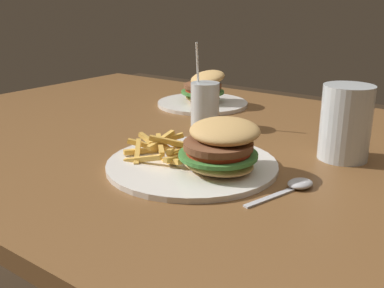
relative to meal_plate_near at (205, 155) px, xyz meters
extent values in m
cube|color=brown|center=(-0.06, 0.16, -0.05)|extent=(1.69, 1.04, 0.03)
cylinder|color=brown|center=(-0.84, 0.61, -0.42)|extent=(0.08, 0.08, 0.72)
cylinder|color=white|center=(-0.03, 0.00, -0.03)|extent=(0.31, 0.31, 0.01)
ellipsoid|color=tan|center=(0.03, -0.01, -0.01)|extent=(0.14, 0.12, 0.02)
cylinder|color=#428438|center=(0.03, -0.01, 0.01)|extent=(0.15, 0.15, 0.01)
cylinder|color=red|center=(0.03, -0.01, 0.02)|extent=(0.12, 0.12, 0.01)
cylinder|color=brown|center=(0.03, -0.01, 0.03)|extent=(0.13, 0.13, 0.01)
ellipsoid|color=tan|center=(0.03, 0.01, 0.05)|extent=(0.14, 0.12, 0.05)
cube|color=gold|center=(-0.10, -0.06, -0.01)|extent=(0.08, 0.03, 0.03)
cube|color=gold|center=(-0.13, -0.04, -0.01)|extent=(0.06, 0.07, 0.03)
cube|color=gold|center=(-0.13, -0.03, -0.01)|extent=(0.04, 0.06, 0.01)
cube|color=gold|center=(-0.05, 0.05, -0.02)|extent=(0.05, 0.06, 0.02)
cube|color=gold|center=(-0.10, -0.01, 0.00)|extent=(0.07, 0.07, 0.02)
cube|color=gold|center=(-0.07, -0.01, -0.01)|extent=(0.04, 0.06, 0.03)
cube|color=gold|center=(-0.05, -0.03, -0.01)|extent=(0.06, 0.03, 0.02)
cube|color=gold|center=(-0.05, -0.02, -0.01)|extent=(0.01, 0.07, 0.02)
cube|color=gold|center=(-0.10, 0.02, 0.00)|extent=(0.06, 0.05, 0.03)
cube|color=gold|center=(-0.05, 0.03, -0.01)|extent=(0.03, 0.08, 0.02)
cube|color=gold|center=(-0.10, 0.00, 0.01)|extent=(0.02, 0.07, 0.03)
cube|color=gold|center=(-0.14, 0.00, -0.01)|extent=(0.06, 0.04, 0.02)
cube|color=gold|center=(-0.09, 0.00, 0.00)|extent=(0.06, 0.02, 0.02)
cube|color=gold|center=(-0.09, 0.00, 0.01)|extent=(0.06, 0.05, 0.02)
cube|color=gold|center=(-0.15, 0.03, -0.02)|extent=(0.09, 0.02, 0.03)
cube|color=gold|center=(-0.08, 0.03, -0.01)|extent=(0.07, 0.02, 0.03)
cube|color=gold|center=(-0.07, 0.01, -0.01)|extent=(0.02, 0.07, 0.01)
cylinder|color=silver|center=(0.18, 0.21, 0.04)|extent=(0.09, 0.09, 0.14)
cylinder|color=#C67F23|center=(0.18, 0.21, 0.03)|extent=(0.08, 0.08, 0.12)
cylinder|color=silver|center=(-0.17, 0.24, 0.02)|extent=(0.07, 0.07, 0.11)
cylinder|color=#EFA819|center=(-0.17, 0.24, 0.01)|extent=(0.06, 0.06, 0.08)
cylinder|color=white|center=(-0.19, 0.24, 0.07)|extent=(0.01, 0.02, 0.20)
ellipsoid|color=silver|center=(0.17, 0.03, -0.02)|extent=(0.05, 0.06, 0.01)
cube|color=silver|center=(0.15, -0.04, -0.03)|extent=(0.04, 0.10, 0.00)
cylinder|color=white|center=(-0.30, 0.42, -0.03)|extent=(0.26, 0.26, 0.01)
ellipsoid|color=tan|center=(-0.30, 0.42, -0.01)|extent=(0.15, 0.14, 0.03)
cylinder|color=#428438|center=(-0.30, 0.42, 0.01)|extent=(0.17, 0.17, 0.01)
cylinder|color=red|center=(-0.30, 0.42, 0.02)|extent=(0.14, 0.14, 0.01)
cylinder|color=brown|center=(-0.30, 0.42, 0.03)|extent=(0.15, 0.15, 0.01)
ellipsoid|color=tan|center=(-0.29, 0.43, 0.05)|extent=(0.15, 0.15, 0.06)
camera|label=1|loc=(0.43, -0.62, 0.27)|focal=42.00mm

